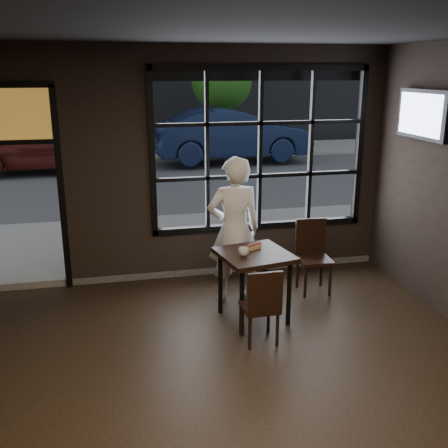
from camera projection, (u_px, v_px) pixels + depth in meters
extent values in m
cube|color=black|center=(234.00, 438.00, 4.28)|extent=(6.00, 7.00, 0.02)
cube|color=black|center=(237.00, 16.00, 3.36)|extent=(6.00, 7.00, 0.02)
cube|color=black|center=(260.00, 150.00, 7.29)|extent=(3.06, 0.12, 2.28)
cube|color=orange|center=(3.00, 114.00, 6.45)|extent=(1.20, 0.06, 0.70)
cube|color=#545456|center=(125.00, 128.00, 26.75)|extent=(60.00, 41.00, 0.04)
cube|color=black|center=(254.00, 286.00, 6.18)|extent=(0.91, 0.91, 0.84)
cube|color=black|center=(260.00, 304.00, 5.66)|extent=(0.39, 0.39, 0.88)
cube|color=black|center=(314.00, 258.00, 6.93)|extent=(0.44, 0.44, 0.97)
imported|color=white|center=(234.00, 230.00, 6.58)|extent=(0.69, 0.45, 1.88)
imported|color=silver|center=(244.00, 252.00, 5.96)|extent=(0.15, 0.15, 0.10)
cube|color=black|center=(423.00, 114.00, 6.40)|extent=(0.12, 1.03, 0.60)
imported|color=#131F3E|center=(231.00, 135.00, 16.36)|extent=(4.99, 1.98, 1.62)
imported|color=#551811|center=(37.00, 145.00, 14.82)|extent=(4.17, 1.69, 1.42)
cylinder|color=#332114|center=(98.00, 127.00, 18.05)|extent=(0.17, 0.17, 1.88)
sphere|color=#2C6B1A|center=(95.00, 81.00, 17.62)|extent=(2.05, 2.05, 2.05)
cylinder|color=#332114|center=(222.00, 127.00, 18.24)|extent=(0.17, 0.17, 1.89)
sphere|color=#236D28|center=(222.00, 81.00, 17.80)|extent=(2.06, 2.06, 2.06)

